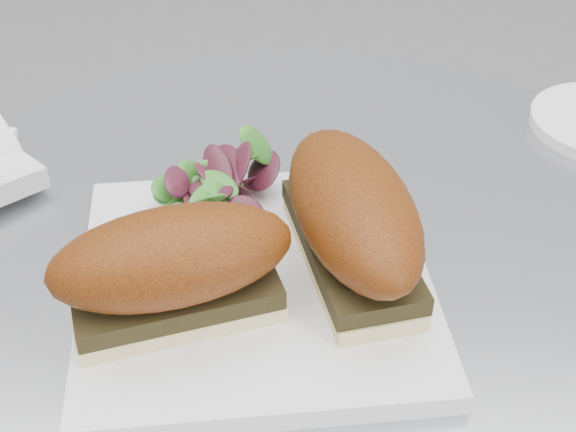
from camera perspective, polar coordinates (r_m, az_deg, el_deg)
name	(u,v)px	position (r m, az deg, el deg)	size (l,w,h in m)	color
plate	(256,283)	(0.56, -2.31, -4.79)	(0.24, 0.24, 0.02)	white
sandwich_left	(173,267)	(0.50, -8.17, -3.63)	(0.17, 0.11, 0.08)	beige
sandwich_right	(353,217)	(0.54, 4.61, -0.09)	(0.12, 0.18, 0.08)	beige
salad	(221,184)	(0.60, -4.77, 2.25)	(0.09, 0.09, 0.05)	#3B892D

